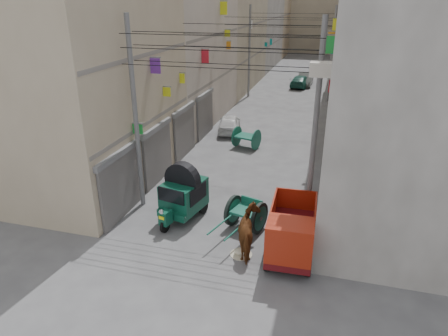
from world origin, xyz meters
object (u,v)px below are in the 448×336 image
(auto_rickshaw, at_px, (183,193))
(distant_car_green, at_px, (301,81))
(mini_truck, at_px, (291,237))
(feed_sack, at_px, (241,251))
(tonga_cart, at_px, (246,214))
(distant_car_grey, at_px, (305,79))
(distant_car_white, at_px, (230,123))
(second_cart, at_px, (246,137))
(horse, at_px, (250,233))

(auto_rickshaw, height_order, distant_car_green, auto_rickshaw)
(mini_truck, bearing_deg, feed_sack, -176.18)
(tonga_cart, xyz_separation_m, mini_truck, (1.94, -1.62, 0.27))
(auto_rickshaw, height_order, distant_car_grey, auto_rickshaw)
(distant_car_white, bearing_deg, feed_sack, 95.61)
(tonga_cart, xyz_separation_m, second_cart, (-2.01, 9.12, 0.01))
(feed_sack, distance_m, distant_car_green, 30.32)
(distant_car_grey, bearing_deg, second_cart, -93.90)
(distant_car_grey, bearing_deg, horse, -87.53)
(mini_truck, xyz_separation_m, distant_car_white, (-5.78, 13.61, -0.33))
(tonga_cart, distance_m, distant_car_green, 28.52)
(second_cart, distance_m, distant_car_grey, 20.45)
(tonga_cart, distance_m, mini_truck, 2.54)
(tonga_cart, bearing_deg, horse, -54.91)
(feed_sack, height_order, distant_car_white, distant_car_white)
(tonga_cart, bearing_deg, auto_rickshaw, -166.98)
(second_cart, xyz_separation_m, distant_car_white, (-1.83, 2.87, -0.07))
(second_cart, xyz_separation_m, distant_car_green, (1.42, 19.39, -0.09))
(mini_truck, bearing_deg, distant_car_white, 110.92)
(auto_rickshaw, xyz_separation_m, mini_truck, (4.64, -1.81, -0.16))
(distant_car_white, xyz_separation_m, distant_car_green, (3.25, 16.52, -0.02))
(second_cart, bearing_deg, auto_rickshaw, -79.19)
(mini_truck, bearing_deg, tonga_cart, 138.05)
(second_cart, bearing_deg, distant_car_grey, 100.20)
(tonga_cart, height_order, distant_car_grey, distant_car_grey)
(horse, bearing_deg, feed_sack, 25.40)
(distant_car_grey, relative_size, distant_car_green, 1.00)
(auto_rickshaw, bearing_deg, distant_car_white, 107.40)
(horse, relative_size, distant_car_green, 0.48)
(auto_rickshaw, distance_m, distant_car_grey, 29.41)
(auto_rickshaw, relative_size, distant_car_green, 0.68)
(horse, height_order, distant_car_grey, horse)
(feed_sack, xyz_separation_m, distant_car_grey, (-0.47, 31.29, 0.53))
(mini_truck, bearing_deg, second_cart, 108.11)
(distant_car_green, bearing_deg, horse, 99.35)
(mini_truck, xyz_separation_m, horse, (-1.43, 0.06, -0.12))
(distant_car_grey, height_order, distant_car_green, distant_car_grey)
(horse, distance_m, distant_car_white, 14.23)
(distant_car_green, bearing_deg, auto_rickshaw, 93.00)
(second_cart, height_order, distant_car_green, second_cart)
(horse, height_order, distant_car_white, horse)
(mini_truck, xyz_separation_m, feed_sack, (-1.70, -0.18, -0.81))
(second_cart, bearing_deg, feed_sack, -63.10)
(auto_rickshaw, xyz_separation_m, distant_car_green, (2.10, 28.32, -0.52))
(mini_truck, height_order, distant_car_green, mini_truck)
(horse, bearing_deg, distant_car_green, -104.13)
(auto_rickshaw, bearing_deg, distant_car_green, 97.63)
(mini_truck, xyz_separation_m, distant_car_grey, (-2.16, 31.11, -0.27))
(auto_rickshaw, bearing_deg, feed_sack, -22.13)
(second_cart, xyz_separation_m, horse, (2.52, -10.68, 0.14))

